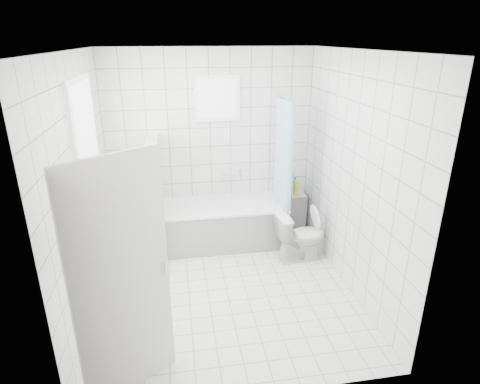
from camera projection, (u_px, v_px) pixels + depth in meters
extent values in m
plane|color=white|center=(226.00, 289.00, 4.62)|extent=(3.00, 3.00, 0.00)
plane|color=white|center=(223.00, 50.00, 3.67)|extent=(3.00, 3.00, 0.00)
cube|color=white|center=(211.00, 146.00, 5.52)|extent=(2.80, 0.02, 2.60)
cube|color=white|center=(253.00, 256.00, 2.77)|extent=(2.80, 0.02, 2.60)
cube|color=white|center=(83.00, 191.00, 3.93)|extent=(0.02, 3.00, 2.60)
cube|color=white|center=(352.00, 176.00, 4.36)|extent=(0.02, 3.00, 2.60)
cube|color=white|center=(90.00, 153.00, 4.10)|extent=(0.01, 0.90, 1.40)
cube|color=white|center=(217.00, 99.00, 5.26)|extent=(0.50, 0.01, 0.50)
cube|color=white|center=(103.00, 218.00, 4.38)|extent=(0.18, 1.02, 0.08)
cube|color=silver|center=(123.00, 284.00, 2.97)|extent=(0.66, 0.51, 2.00)
cube|color=white|center=(224.00, 224.00, 5.57)|extent=(1.65, 0.75, 0.55)
cube|color=white|center=(224.00, 205.00, 5.47)|extent=(1.67, 0.77, 0.03)
cube|color=white|center=(156.00, 198.00, 5.21)|extent=(0.15, 0.85, 1.50)
cube|color=white|center=(291.00, 212.00, 5.97)|extent=(0.40, 0.24, 0.55)
imported|color=white|center=(300.00, 236.00, 5.13)|extent=(0.67, 0.43, 0.65)
cylinder|color=silver|center=(283.00, 97.00, 5.04)|extent=(0.02, 0.80, 0.02)
cube|color=silver|center=(228.00, 177.00, 5.69)|extent=(0.18, 0.06, 0.06)
imported|color=white|center=(103.00, 208.00, 4.34)|extent=(0.17, 0.17, 0.15)
imported|color=#F25E8C|center=(97.00, 215.00, 4.00)|extent=(0.16, 0.16, 0.31)
imported|color=#C864BD|center=(106.00, 197.00, 4.60)|extent=(0.10, 0.10, 0.20)
imported|color=white|center=(104.00, 196.00, 4.45)|extent=(0.15, 0.15, 0.33)
imported|color=#2B7EC4|center=(100.00, 213.00, 4.16)|extent=(0.12, 0.12, 0.20)
cylinder|color=yellow|center=(297.00, 188.00, 5.75)|extent=(0.06, 0.06, 0.25)
cylinder|color=blue|center=(295.00, 185.00, 5.83)|extent=(0.06, 0.06, 0.28)
cylinder|color=#168432|center=(290.00, 190.00, 5.73)|extent=(0.06, 0.06, 0.23)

